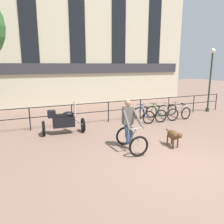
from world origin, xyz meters
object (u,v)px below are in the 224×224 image
parked_bicycle_far_end (179,111)px  cyclist_with_bike (130,128)px  dog (174,135)px  parked_bicycle_mid_right (168,112)px  street_lamp (210,77)px  parked_motorcycle (63,121)px  parked_bicycle_mid_left (156,113)px  parked_bicycle_near_lamp (144,115)px

parked_bicycle_far_end → cyclist_with_bike: bearing=28.5°
dog → parked_bicycle_mid_right: size_ratio=0.81×
cyclist_with_bike → street_lamp: street_lamp is taller
dog → parked_motorcycle: 4.48m
parked_motorcycle → street_lamp: bearing=-79.1°
parked_bicycle_mid_right → parked_motorcycle: bearing=11.7°
dog → street_lamp: bearing=38.8°
cyclist_with_bike → parked_bicycle_mid_left: cyclist_with_bike is taller
cyclist_with_bike → dog: bearing=-12.9°
cyclist_with_bike → parked_bicycle_mid_left: (3.19, 3.02, -0.41)m
parked_motorcycle → parked_bicycle_mid_left: bearing=-80.2°
parked_bicycle_near_lamp → parked_bicycle_mid_right: bearing=-176.2°
cyclist_with_bike → parked_motorcycle: 3.15m
cyclist_with_bike → parked_bicycle_far_end: bearing=36.1°
dog → parked_bicycle_near_lamp: bearing=80.0°
cyclist_with_bike → dog: size_ratio=1.76×
parked_bicycle_mid_left → parked_motorcycle: bearing=12.0°
parked_motorcycle → parked_bicycle_near_lamp: (4.18, 0.41, -0.20)m
street_lamp → parked_motorcycle: bearing=-174.2°
parked_bicycle_mid_right → parked_bicycle_far_end: size_ratio=1.03×
dog → street_lamp: size_ratio=0.25×
parked_bicycle_far_end → street_lamp: street_lamp is taller
dog → parked_motorcycle: bearing=141.7°
parked_bicycle_near_lamp → street_lamp: 5.31m
parked_motorcycle → parked_bicycle_far_end: size_ratio=1.56×
parked_motorcycle → parked_bicycle_mid_left: 4.96m
cyclist_with_bike → parked_bicycle_near_lamp: 3.90m
parked_bicycle_mid_left → parked_bicycle_far_end: same height
dog → parked_bicycle_far_end: bearing=52.2°
dog → parked_bicycle_mid_left: size_ratio=0.82×
parked_bicycle_near_lamp → parked_bicycle_mid_left: (0.75, 0.00, 0.00)m
dog → parked_motorcycle: (-3.27, 3.05, 0.14)m
dog → parked_bicycle_near_lamp: 3.58m
street_lamp → parked_bicycle_mid_left: bearing=-173.0°
parked_bicycle_near_lamp → parked_bicycle_far_end: bearing=-176.2°
dog → parked_bicycle_far_end: 4.69m
dog → parked_motorcycle: size_ratio=0.54×
cyclist_with_bike → parked_bicycle_mid_left: 4.41m
parked_bicycle_mid_left → parked_bicycle_near_lamp: bearing=7.3°
dog → parked_bicycle_mid_right: 4.22m
dog → parked_bicycle_mid_right: (2.41, 3.46, -0.06)m
dog → parked_bicycle_mid_right: bearing=59.8°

